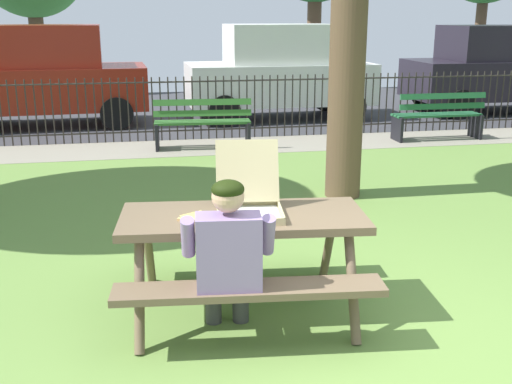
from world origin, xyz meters
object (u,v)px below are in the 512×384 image
object	(u,v)px
picnic_table_foreground	(243,236)
park_bench_right	(438,117)
pizza_slice_on_table	(194,217)
parked_car_center	(46,75)
parked_car_right	(279,71)
pizza_box_open	(249,197)
parked_car_far_right	(504,68)
adult_at_table	(228,254)
park_bench_center	(203,124)

from	to	relation	value
picnic_table_foreground	park_bench_right	bearing A→B (deg)	52.73
pizza_slice_on_table	parked_car_center	size ratio (longest dim) A/B	0.07
parked_car_right	pizza_box_open	bearing A→B (deg)	-104.33
pizza_slice_on_table	parked_car_far_right	world-z (taller)	parked_car_far_right
park_bench_right	parked_car_right	size ratio (longest dim) A/B	0.41
adult_at_table	park_bench_center	bearing A→B (deg)	85.38
picnic_table_foreground	park_bench_center	distance (m)	6.02
adult_at_table	parked_car_far_right	distance (m)	12.14
adult_at_table	parked_car_center	size ratio (longest dim) A/B	0.30
parked_car_center	parked_car_far_right	bearing A→B (deg)	0.00
pizza_slice_on_table	parked_car_far_right	size ratio (longest dim) A/B	0.06
adult_at_table	park_bench_right	xyz separation A→B (m)	(4.75, 6.49, -0.24)
adult_at_table	parked_car_right	world-z (taller)	parked_car_right
parked_car_right	pizza_slice_on_table	bearing A→B (deg)	-106.74
pizza_slice_on_table	pizza_box_open	bearing A→B (deg)	7.32
picnic_table_foreground	parked_car_center	distance (m)	9.21
parked_car_far_right	pizza_slice_on_table	bearing A→B (deg)	-131.79
park_bench_right	park_bench_center	bearing A→B (deg)	180.00
picnic_table_foreground	parked_car_right	size ratio (longest dim) A/B	0.49
park_bench_center	pizza_box_open	bearing A→B (deg)	-92.79
pizza_slice_on_table	park_bench_right	world-z (taller)	park_bench_right
pizza_box_open	parked_car_center	distance (m)	9.17
park_bench_right	parked_car_center	size ratio (longest dim) A/B	0.40
parked_car_far_right	park_bench_center	bearing A→B (deg)	-158.43
pizza_slice_on_table	parked_car_far_right	distance (m)	11.89
pizza_box_open	parked_car_right	distance (m)	9.10
picnic_table_foreground	parked_car_right	world-z (taller)	parked_car_right
adult_at_table	picnic_table_foreground	bearing A→B (deg)	69.29
picnic_table_foreground	parked_car_center	world-z (taller)	parked_car_center
picnic_table_foreground	park_bench_center	bearing A→B (deg)	86.75
park_bench_center	parked_car_center	size ratio (longest dim) A/B	0.41
park_bench_center	parked_car_right	distance (m)	3.51
picnic_table_foreground	parked_car_right	bearing A→B (deg)	75.43
pizza_box_open	park_bench_center	size ratio (longest dim) A/B	0.38
park_bench_center	park_bench_right	world-z (taller)	same
parked_car_far_right	parked_car_right	bearing A→B (deg)	-180.00
picnic_table_foreground	pizza_box_open	world-z (taller)	pizza_box_open
park_bench_center	parked_car_right	world-z (taller)	parked_car_right
picnic_table_foreground	park_bench_center	world-z (taller)	park_bench_center
parked_car_right	adult_at_table	bearing A→B (deg)	-104.90
park_bench_right	parked_car_center	bearing A→B (deg)	157.91
adult_at_table	pizza_slice_on_table	bearing A→B (deg)	110.61
picnic_table_foreground	pizza_slice_on_table	size ratio (longest dim) A/B	6.75
park_bench_center	parked_car_far_right	world-z (taller)	parked_car_far_right
adult_at_table	parked_car_center	bearing A→B (deg)	103.72
picnic_table_foreground	parked_car_right	distance (m)	9.16
park_bench_center	pizza_slice_on_table	bearing A→B (deg)	-96.69
pizza_slice_on_table	park_bench_right	size ratio (longest dim) A/B	0.18
parked_car_right	parked_car_far_right	size ratio (longest dim) A/B	0.89
pizza_box_open	pizza_slice_on_table	world-z (taller)	pizza_box_open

